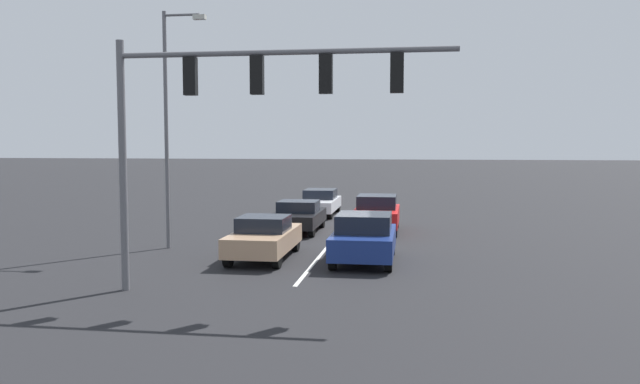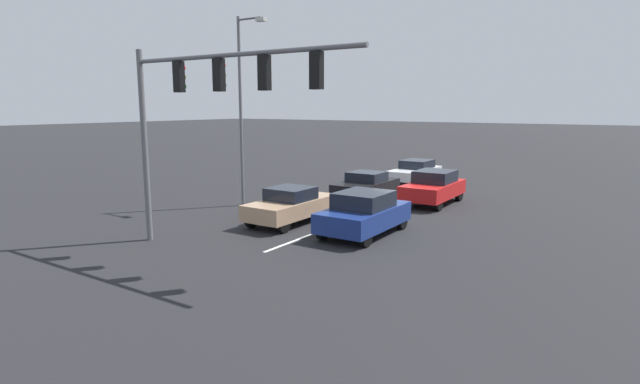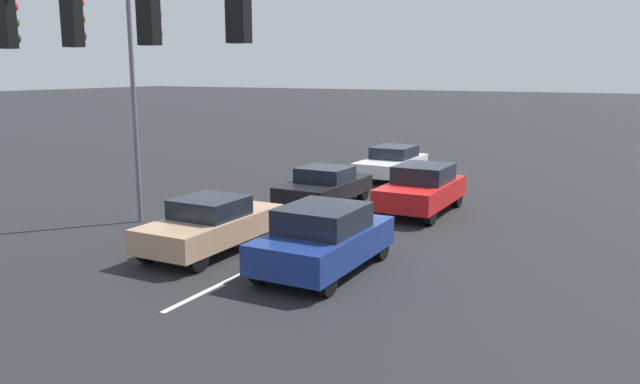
# 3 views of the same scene
# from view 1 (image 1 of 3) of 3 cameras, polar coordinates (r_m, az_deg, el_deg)

# --- Properties ---
(ground_plane) EXTENTS (240.00, 240.00, 0.00)m
(ground_plane) POSITION_cam_1_polar(r_m,az_deg,el_deg) (27.58, 1.93, -3.51)
(ground_plane) COLOR black
(lane_stripe_left_divider) EXTENTS (0.12, 16.97, 0.01)m
(lane_stripe_left_divider) POSITION_cam_1_polar(r_m,az_deg,el_deg) (25.14, 1.29, -4.29)
(lane_stripe_left_divider) COLOR silver
(lane_stripe_left_divider) RESTS_ON ground_plane
(car_tan_midlane_front) EXTENTS (1.80, 4.24, 1.43)m
(car_tan_midlane_front) POSITION_cam_1_polar(r_m,az_deg,el_deg) (20.85, -5.14, -4.14)
(car_tan_midlane_front) COLOR tan
(car_tan_midlane_front) RESTS_ON ground_plane
(car_navy_leftlane_front) EXTENTS (1.94, 4.03, 1.57)m
(car_navy_leftlane_front) POSITION_cam_1_polar(r_m,az_deg,el_deg) (20.24, 4.06, -4.17)
(car_navy_leftlane_front) COLOR navy
(car_navy_leftlane_front) RESTS_ON ground_plane
(car_red_leftlane_second) EXTENTS (1.88, 4.12, 1.58)m
(car_red_leftlane_second) POSITION_cam_1_polar(r_m,az_deg,el_deg) (27.11, 5.21, -1.93)
(car_red_leftlane_second) COLOR red
(car_red_leftlane_second) RESTS_ON ground_plane
(car_black_midlane_second) EXTENTS (1.90, 4.04, 1.35)m
(car_black_midlane_second) POSITION_cam_1_polar(r_m,az_deg,el_deg) (27.03, -1.99, -2.21)
(car_black_midlane_second) COLOR black
(car_black_midlane_second) RESTS_ON ground_plane
(car_white_midlane_third) EXTENTS (1.83, 4.48, 1.36)m
(car_white_midlane_third) POSITION_cam_1_polar(r_m,az_deg,el_deg) (33.30, -0.02, -0.91)
(car_white_midlane_third) COLOR silver
(car_white_midlane_third) RESTS_ON ground_plane
(traffic_signal_gantry) EXTENTS (8.57, 0.37, 6.45)m
(traffic_signal_gantry) POSITION_cam_1_polar(r_m,az_deg,el_deg) (15.86, -8.00, 8.20)
(traffic_signal_gantry) COLOR slate
(traffic_signal_gantry) RESTS_ON ground_plane
(street_lamp_right_shoulder) EXTENTS (1.61, 0.24, 8.53)m
(street_lamp_right_shoulder) POSITION_cam_1_polar(r_m,az_deg,el_deg) (23.26, -13.56, 6.83)
(street_lamp_right_shoulder) COLOR slate
(street_lamp_right_shoulder) RESTS_ON ground_plane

